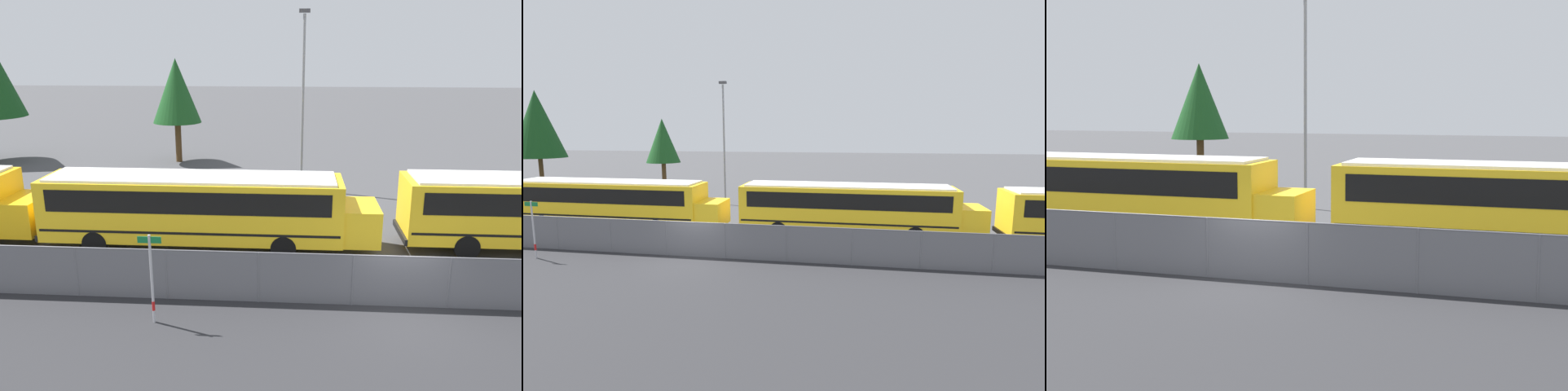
# 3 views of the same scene
# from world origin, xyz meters

# --- Properties ---
(ground_plane) EXTENTS (200.00, 200.00, 0.00)m
(ground_plane) POSITION_xyz_m (0.00, 0.00, 0.00)
(ground_plane) COLOR #424244
(fence) EXTENTS (69.23, 0.07, 1.75)m
(fence) POSITION_xyz_m (0.00, -0.00, 0.89)
(fence) COLOR #9EA0A5
(fence) RESTS_ON ground_plane
(school_bus_1) EXTENTS (13.69, 2.62, 3.05)m
(school_bus_1) POSITION_xyz_m (-7.26, 4.66, 1.82)
(school_bus_1) COLOR yellow
(school_bus_1) RESTS_ON ground_plane
(street_sign) EXTENTS (0.70, 0.09, 2.81)m
(street_sign) POSITION_xyz_m (-7.55, -1.52, 1.50)
(street_sign) COLOR #B7B7BC
(street_sign) RESTS_ON ground_plane
(light_pole) EXTENTS (0.60, 0.24, 10.05)m
(light_pole) POSITION_xyz_m (-3.05, 14.10, 5.42)
(light_pole) COLOR gray
(light_pole) RESTS_ON ground_plane
(tree_2) EXTENTS (3.45, 3.45, 7.37)m
(tree_2) POSITION_xyz_m (-11.94, 21.18, 5.09)
(tree_2) COLOR #51381E
(tree_2) RESTS_ON ground_plane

